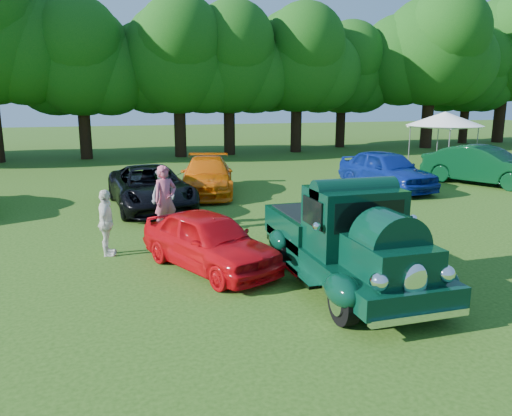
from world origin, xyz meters
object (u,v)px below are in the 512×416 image
object	(u,v)px
spectator_white	(106,223)
back_car_blue	(386,170)
red_convertible	(209,240)
spectator_pink	(165,200)
back_car_green	(484,165)
back_car_orange	(207,176)
hero_pickup	(347,242)
spectator_grey	(164,199)
back_car_black	(151,188)
canopy_tent	(445,119)

from	to	relation	value
spectator_white	back_car_blue	bearing A→B (deg)	-56.14
red_convertible	spectator_pink	world-z (taller)	spectator_pink
back_car_green	back_car_orange	bearing A→B (deg)	147.25
hero_pickup	spectator_white	world-z (taller)	hero_pickup
back_car_blue	red_convertible	bearing A→B (deg)	-147.53
hero_pickup	spectator_pink	world-z (taller)	hero_pickup
hero_pickup	back_car_blue	bearing A→B (deg)	54.93
spectator_grey	back_car_black	bearing A→B (deg)	142.18
spectator_pink	spectator_grey	world-z (taller)	spectator_pink
back_car_green	spectator_white	distance (m)	16.84
back_car_blue	spectator_grey	bearing A→B (deg)	-166.71
back_car_black	spectator_pink	world-z (taller)	spectator_pink
back_car_orange	back_car_blue	xyz separation A→B (m)	(7.26, -1.21, 0.10)
back_car_blue	spectator_pink	distance (m)	10.39
spectator_pink	back_car_green	bearing A→B (deg)	-7.96
red_convertible	back_car_orange	size ratio (longest dim) A/B	0.77
back_car_black	spectator_pink	bearing A→B (deg)	-93.14
hero_pickup	spectator_grey	xyz separation A→B (m)	(-3.06, 5.58, -0.01)
back_car_green	red_convertible	bearing A→B (deg)	-178.11
back_car_green	spectator_grey	distance (m)	14.63
spectator_grey	back_car_orange	bearing A→B (deg)	114.50
spectator_grey	spectator_pink	bearing A→B (deg)	-42.18
back_car_black	back_car_green	xyz separation A→B (m)	(14.35, 0.70, 0.11)
spectator_white	back_car_orange	bearing A→B (deg)	-22.54
red_convertible	spectator_grey	distance (m)	3.93
back_car_blue	spectator_pink	xyz separation A→B (m)	(-9.51, -4.18, 0.14)
back_car_green	spectator_grey	world-z (taller)	spectator_grey
red_convertible	back_car_green	xyz separation A→B (m)	(13.67, 7.33, 0.19)
back_car_blue	spectator_white	xyz separation A→B (m)	(-11.12, -5.84, -0.00)
red_convertible	canopy_tent	distance (m)	19.79
back_car_orange	spectator_white	xyz separation A→B (m)	(-3.86, -7.05, 0.10)
back_car_orange	red_convertible	bearing A→B (deg)	-88.24
red_convertible	back_car_black	distance (m)	6.67
red_convertible	canopy_tent	xyz separation A→B (m)	(15.31, 12.39, 1.96)
spectator_pink	hero_pickup	bearing A→B (deg)	-82.15
back_car_orange	back_car_blue	size ratio (longest dim) A/B	1.02
spectator_pink	back_car_black	bearing A→B (deg)	68.14
back_car_green	spectator_grey	bearing A→B (deg)	167.31
red_convertible	back_car_blue	xyz separation A→B (m)	(8.94, 7.47, 0.17)
spectator_grey	spectator_white	size ratio (longest dim) A/B	1.08
back_car_green	spectator_pink	distance (m)	14.80
red_convertible	back_car_blue	distance (m)	11.65
red_convertible	back_car_black	size ratio (longest dim) A/B	0.72
spectator_white	canopy_tent	distance (m)	20.60
back_car_orange	back_car_green	distance (m)	12.06
back_car_orange	back_car_blue	world-z (taller)	back_car_blue
hero_pickup	red_convertible	distance (m)	3.03
back_car_blue	canopy_tent	size ratio (longest dim) A/B	0.95
back_car_black	canopy_tent	distance (m)	17.09
red_convertible	back_car_black	bearing A→B (deg)	71.21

